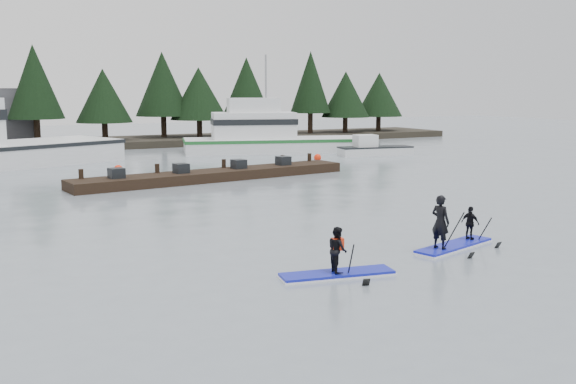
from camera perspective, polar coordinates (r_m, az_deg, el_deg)
name	(u,v)px	position (r m, az deg, el deg)	size (l,w,h in m)	color
ground	(383,258)	(18.93, 8.42, -5.83)	(160.00, 160.00, 0.00)	slate
far_shore	(97,143)	(58.00, -16.62, 4.18)	(70.00, 8.00, 0.60)	#2D281E
treeline	(97,147)	(58.02, -16.61, 3.88)	(60.00, 4.00, 8.00)	black
fishing_boat_medium	(270,145)	(50.68, -1.62, 4.24)	(14.70, 7.82, 8.46)	white
skiff	(375,151)	(48.74, 7.76, 3.65)	(5.55, 1.66, 0.65)	white
floating_dock	(215,175)	(35.08, -6.50, 1.50)	(15.82, 2.11, 0.53)	black
buoy_b	(118,171)	(39.95, -14.84, 1.79)	(0.50, 0.50, 0.50)	red
buoy_c	(318,160)	(45.30, 2.64, 2.90)	(0.51, 0.51, 0.51)	red
paddleboard_solo	(337,260)	(16.89, 4.41, -6.03)	(3.11, 1.32, 1.81)	#111AA7
paddleboard_duo	(452,230)	(20.33, 14.33, -3.30)	(3.28, 1.64, 2.28)	#1219AE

